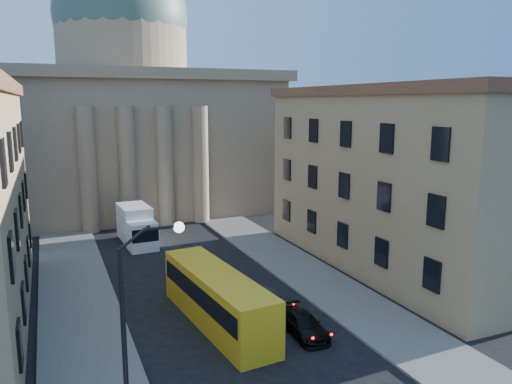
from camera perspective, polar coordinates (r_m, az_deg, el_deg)
sidewalk_left at (r=31.58m, az=-19.04°, el=-15.33°), size 5.00×60.00×0.15m
sidewalk_right at (r=36.46m, az=9.22°, el=-11.34°), size 5.00×60.00×0.15m
church at (r=66.80m, az=-14.62°, el=8.62°), size 68.02×28.76×36.60m
building_right at (r=42.60m, az=16.37°, el=1.76°), size 11.60×26.60×14.70m
street_lamp at (r=20.49m, az=-13.47°, el=-13.44°), size 2.62×0.44×8.83m
car_right_mid at (r=30.24m, az=5.45°, el=-14.82°), size 1.80×4.33×1.25m
car_right_far at (r=33.79m, az=1.40°, el=-11.95°), size 1.80×3.89×1.29m
car_right_distant at (r=43.09m, az=-7.36°, el=-7.10°), size 1.79×3.91×1.24m
city_bus at (r=31.10m, az=-4.47°, el=-11.82°), size 3.77×11.74×3.25m
box_truck at (r=48.91m, az=-13.46°, el=-3.88°), size 2.94×6.69×3.60m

